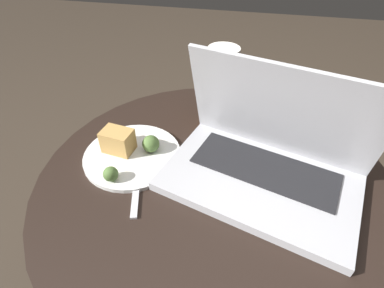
{
  "coord_description": "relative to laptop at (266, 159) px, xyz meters",
  "views": [
    {
      "loc": [
        0.04,
        -0.41,
        0.98
      ],
      "look_at": [
        -0.05,
        0.01,
        0.62
      ],
      "focal_mm": 28.0,
      "sensor_mm": 36.0,
      "label": 1
    }
  ],
  "objects": [
    {
      "name": "beer_glass",
      "position": [
        -0.11,
        0.15,
        0.05
      ],
      "size": [
        0.07,
        0.07,
        0.19
      ],
      "color": "#C6701E",
      "rests_on": "table"
    },
    {
      "name": "laptop",
      "position": [
        0.0,
        0.0,
        0.0
      ],
      "size": [
        0.4,
        0.31,
        0.23
      ],
      "color": "#B2B2B7",
      "rests_on": "table"
    },
    {
      "name": "fork",
      "position": [
        -0.24,
        -0.05,
        -0.04
      ],
      "size": [
        0.07,
        0.18,
        0.0
      ],
      "color": "silver",
      "rests_on": "table"
    },
    {
      "name": "snack_plate",
      "position": [
        -0.28,
        0.0,
        -0.03
      ],
      "size": [
        0.2,
        0.2,
        0.06
      ],
      "color": "silver",
      "rests_on": "table"
    },
    {
      "name": "table",
      "position": [
        -0.09,
        -0.02,
        -0.17
      ],
      "size": [
        0.7,
        0.7,
        0.55
      ],
      "color": "black",
      "rests_on": "ground_plane"
    }
  ]
}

